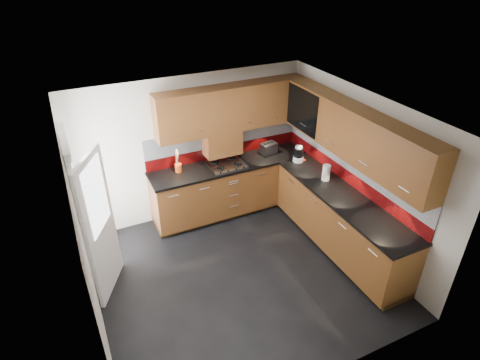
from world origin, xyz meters
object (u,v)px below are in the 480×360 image
utensil_pot (178,167)px  toaster (269,148)px  gas_hob (226,164)px  food_processor (298,154)px

utensil_pot → toaster: size_ratio=1.32×
gas_hob → utensil_pot: 0.79m
toaster → utensil_pot: bearing=178.2°
utensil_pot → food_processor: size_ratio=1.38×
utensil_pot → food_processor: (1.90, -0.52, 0.04)m
gas_hob → toaster: 0.83m
toaster → food_processor: food_processor is taller
utensil_pot → food_processor: 1.97m
gas_hob → toaster: bearing=5.6°
gas_hob → toaster: toaster is taller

